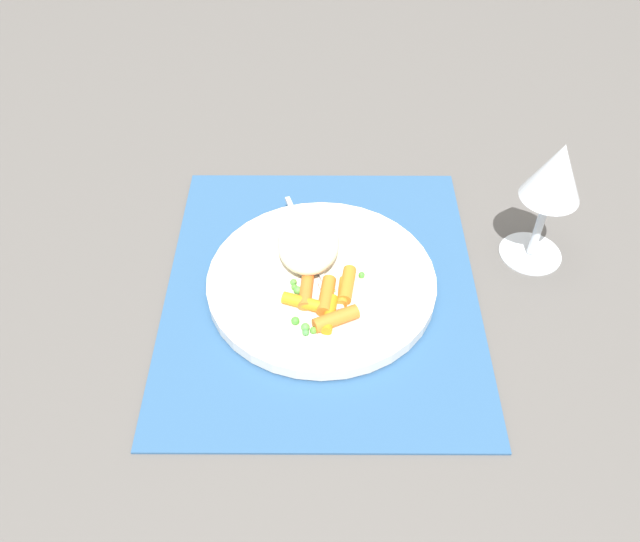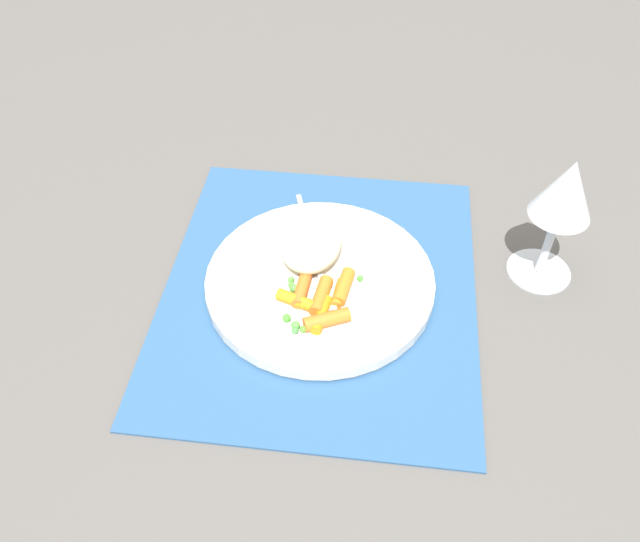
% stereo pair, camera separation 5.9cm
% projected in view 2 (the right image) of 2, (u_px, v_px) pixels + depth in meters
% --- Properties ---
extents(ground_plane, '(2.40, 2.40, 0.00)m').
position_uv_depth(ground_plane, '(320.00, 289.00, 0.76)').
color(ground_plane, '#565451').
extents(placemat, '(0.42, 0.36, 0.01)m').
position_uv_depth(placemat, '(320.00, 288.00, 0.76)').
color(placemat, '#2D5684').
rests_on(placemat, ground_plane).
extents(plate, '(0.26, 0.26, 0.02)m').
position_uv_depth(plate, '(320.00, 282.00, 0.75)').
color(plate, silver).
rests_on(plate, placemat).
extents(rice_mound, '(0.10, 0.07, 0.04)m').
position_uv_depth(rice_mound, '(311.00, 242.00, 0.76)').
color(rice_mound, beige).
rests_on(rice_mound, plate).
extents(carrot_portion, '(0.09, 0.09, 0.02)m').
position_uv_depth(carrot_portion, '(322.00, 300.00, 0.71)').
color(carrot_portion, orange).
rests_on(carrot_portion, plate).
extents(pea_scatter, '(0.09, 0.09, 0.01)m').
position_uv_depth(pea_scatter, '(303.00, 304.00, 0.71)').
color(pea_scatter, green).
rests_on(pea_scatter, plate).
extents(fork, '(0.19, 0.07, 0.01)m').
position_uv_depth(fork, '(316.00, 262.00, 0.76)').
color(fork, silver).
rests_on(fork, plate).
extents(wine_glass, '(0.08, 0.08, 0.16)m').
position_uv_depth(wine_glass, '(565.00, 196.00, 0.69)').
color(wine_glass, silver).
rests_on(wine_glass, ground_plane).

